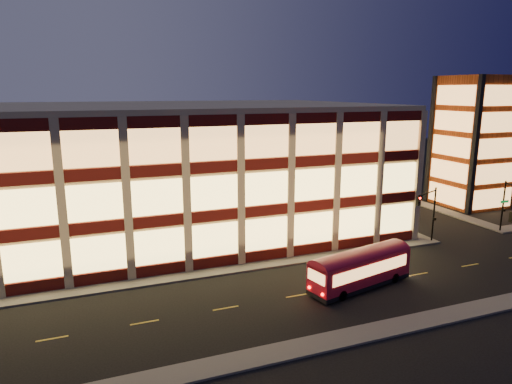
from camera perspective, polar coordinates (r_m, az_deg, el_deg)
name	(u,v)px	position (r m, az deg, el deg)	size (l,w,h in m)	color
ground	(227,275)	(41.22, -3.65, -10.32)	(200.00, 200.00, 0.00)	black
sidewalk_office_south	(191,275)	(41.37, -8.10, -10.22)	(54.00, 2.00, 0.15)	#514F4C
sidewalk_office_east	(347,207)	(65.31, 11.26, -1.80)	(2.00, 30.00, 0.15)	#514F4C
sidewalk_tower_west	(410,200)	(71.69, 18.72, -0.94)	(2.00, 30.00, 0.15)	#514F4C
sidewalk_near	(289,350)	(30.37, 4.21, -19.13)	(100.00, 2.00, 0.15)	#514F4C
office_building	(159,167)	(54.55, -12.07, 3.05)	(50.45, 30.45, 14.50)	tan
stair_tower	(474,142)	(70.69, 25.59, 5.65)	(8.60, 8.60, 18.00)	#8C3814
traffic_signal_far	(429,207)	(50.93, 20.77, -1.77)	(3.79, 1.87, 6.00)	black
trolley_bus	(360,266)	(39.15, 12.92, -9.05)	(9.89, 4.45, 3.25)	maroon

